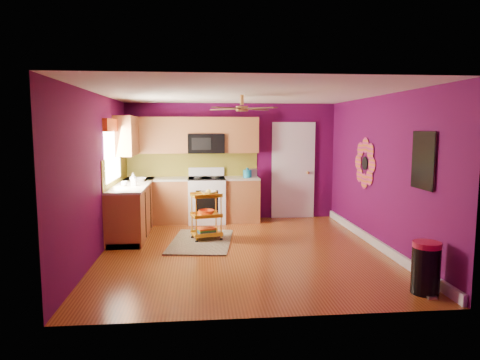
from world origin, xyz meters
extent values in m
plane|color=brown|center=(0.00, 0.00, 0.00)|extent=(5.00, 5.00, 0.00)
cube|color=#560943|center=(0.00, 2.50, 1.25)|extent=(4.50, 0.04, 2.50)
cube|color=#560943|center=(0.00, -2.50, 1.25)|extent=(4.50, 0.04, 2.50)
cube|color=#560943|center=(-2.25, 0.00, 1.25)|extent=(0.04, 5.00, 2.50)
cube|color=#560943|center=(2.25, 0.00, 1.25)|extent=(0.04, 5.00, 2.50)
cube|color=silver|center=(0.00, 0.00, 2.50)|extent=(4.50, 5.00, 0.04)
cube|color=white|center=(2.22, 0.00, 0.07)|extent=(0.05, 4.90, 0.14)
cube|color=brown|center=(-1.95, 1.35, 0.45)|extent=(0.60, 2.30, 0.90)
cube|color=brown|center=(-0.85, 2.20, 0.45)|extent=(2.80, 0.60, 0.90)
cube|color=beige|center=(-1.95, 1.35, 0.92)|extent=(0.63, 2.30, 0.04)
cube|color=beige|center=(-0.85, 2.20, 0.92)|extent=(2.80, 0.63, 0.04)
cube|color=black|center=(-1.95, 1.35, 0.05)|extent=(0.54, 2.30, 0.10)
cube|color=black|center=(-0.85, 2.20, 0.05)|extent=(2.80, 0.54, 0.10)
cube|color=white|center=(-0.55, 2.17, 0.46)|extent=(0.76, 0.66, 0.92)
cube|color=black|center=(-0.55, 2.17, 0.93)|extent=(0.76, 0.62, 0.03)
cube|color=white|center=(-0.55, 2.45, 1.04)|extent=(0.76, 0.06, 0.18)
cube|color=black|center=(-0.55, 1.84, 0.45)|extent=(0.45, 0.02, 0.55)
cube|color=brown|center=(-1.59, 2.33, 1.83)|extent=(1.32, 0.33, 0.75)
cube|color=brown|center=(0.19, 2.33, 1.83)|extent=(0.72, 0.33, 0.75)
cube|color=brown|center=(-0.55, 2.33, 2.03)|extent=(0.76, 0.33, 0.34)
cube|color=brown|center=(-2.08, 1.85, 1.83)|extent=(0.33, 1.30, 0.75)
cube|color=black|center=(-0.55, 2.30, 1.65)|extent=(0.76, 0.38, 0.40)
cube|color=brown|center=(-0.85, 2.49, 1.20)|extent=(2.80, 0.01, 0.51)
cube|color=brown|center=(-2.24, 1.35, 1.20)|extent=(0.01, 2.30, 0.51)
cube|color=white|center=(-2.23, 1.05, 1.55)|extent=(0.03, 1.20, 1.00)
cube|color=#D64913|center=(-2.20, 1.05, 2.02)|extent=(0.08, 1.35, 0.22)
cube|color=white|center=(1.35, 2.48, 1.02)|extent=(0.85, 0.04, 2.05)
cube|color=white|center=(1.35, 2.46, 1.02)|extent=(0.95, 0.02, 2.15)
sphere|color=#BF8C3F|center=(1.67, 2.42, 1.00)|extent=(0.07, 0.07, 0.07)
cylinder|color=black|center=(2.23, 0.60, 1.35)|extent=(0.01, 0.24, 0.24)
cube|color=teal|center=(2.23, -1.40, 1.55)|extent=(0.03, 0.52, 0.72)
cube|color=black|center=(2.21, -1.40, 1.55)|extent=(0.01, 0.56, 0.76)
cylinder|color=#BF8C3F|center=(0.00, 0.20, 2.42)|extent=(0.06, 0.06, 0.16)
cylinder|color=#BF8C3F|center=(0.00, 0.20, 2.28)|extent=(0.20, 0.20, 0.08)
cube|color=#4C2D19|center=(0.27, 0.47, 2.28)|extent=(0.47, 0.47, 0.01)
cube|color=#4C2D19|center=(-0.27, 0.47, 2.28)|extent=(0.47, 0.47, 0.01)
cube|color=#4C2D19|center=(-0.27, -0.07, 2.28)|extent=(0.47, 0.47, 0.01)
cube|color=#4C2D19|center=(0.27, -0.07, 2.28)|extent=(0.47, 0.47, 0.01)
cube|color=black|center=(-0.68, 0.56, 0.01)|extent=(1.21, 1.76, 0.02)
cylinder|color=gold|center=(-0.76, 0.50, 0.42)|extent=(0.02, 0.02, 0.77)
cylinder|color=gold|center=(-0.33, 0.61, 0.42)|extent=(0.02, 0.02, 0.77)
cylinder|color=gold|center=(-0.84, 0.80, 0.42)|extent=(0.02, 0.02, 0.77)
cylinder|color=gold|center=(-0.40, 0.91, 0.42)|extent=(0.02, 0.02, 0.77)
sphere|color=black|center=(-0.76, 0.50, 0.03)|extent=(0.05, 0.05, 0.05)
sphere|color=black|center=(-0.33, 0.61, 0.03)|extent=(0.05, 0.05, 0.05)
sphere|color=black|center=(-0.84, 0.80, 0.03)|extent=(0.05, 0.05, 0.05)
sphere|color=black|center=(-0.40, 0.91, 0.03)|extent=(0.05, 0.05, 0.05)
cube|color=gold|center=(-0.58, 0.70, 0.79)|extent=(0.58, 0.48, 0.03)
cube|color=gold|center=(-0.58, 0.70, 0.44)|extent=(0.58, 0.48, 0.03)
cube|color=gold|center=(-0.58, 0.70, 0.11)|extent=(0.58, 0.48, 0.03)
imported|color=beige|center=(-0.54, 0.71, 0.84)|extent=(0.34, 0.34, 0.07)
sphere|color=yellow|center=(-0.54, 0.71, 0.86)|extent=(0.09, 0.09, 0.09)
imported|color=#D64913|center=(-0.58, 0.70, 0.50)|extent=(0.35, 0.35, 0.09)
cube|color=navy|center=(-0.58, 0.70, 0.14)|extent=(0.34, 0.28, 0.04)
cube|color=#267233|center=(-0.58, 0.70, 0.18)|extent=(0.34, 0.28, 0.03)
cube|color=#D64913|center=(-0.58, 0.70, 0.20)|extent=(0.34, 0.28, 0.03)
cylinder|color=black|center=(1.99, -2.02, 0.28)|extent=(0.33, 0.33, 0.56)
cylinder|color=#BD1B3B|center=(1.99, -2.02, 0.60)|extent=(0.33, 0.33, 0.07)
cube|color=beige|center=(1.99, -2.18, 0.01)|extent=(0.11, 0.06, 0.03)
cylinder|color=#147797|center=(0.31, 2.15, 1.02)|extent=(0.18, 0.18, 0.16)
sphere|color=#147797|center=(0.31, 2.15, 1.12)|extent=(0.06, 0.06, 0.06)
cube|color=beige|center=(0.40, 2.21, 1.03)|extent=(0.22, 0.15, 0.18)
imported|color=#EA3F72|center=(-1.88, 1.06, 1.04)|extent=(0.09, 0.09, 0.20)
imported|color=white|center=(-1.98, 1.67, 1.02)|extent=(0.13, 0.13, 0.17)
imported|color=white|center=(-1.87, 1.73, 0.97)|extent=(0.27, 0.27, 0.07)
imported|color=white|center=(-2.03, 1.00, 0.98)|extent=(0.11, 0.11, 0.09)
camera|label=1|loc=(-0.68, -6.72, 1.96)|focal=32.00mm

